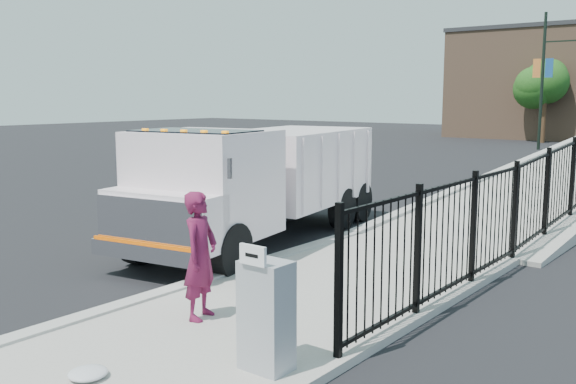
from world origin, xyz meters
The scene contains 11 objects.
ground centered at (0.00, 0.00, 0.00)m, with size 120.00×120.00×0.00m, color black.
sidewalk centered at (1.93, -2.00, 0.06)m, with size 3.55×12.00×0.12m, color #9E998E.
curb centered at (0.00, -2.00, 0.08)m, with size 0.30×12.00×0.16m, color #ADAAA3.
truck centered at (-1.46, 2.34, 1.45)m, with size 3.60×7.81×2.57m.
worker centered at (1.30, -2.03, 1.01)m, with size 0.65×0.42×1.77m, color maroon.
utility_cabinet centered at (3.10, -2.77, 0.75)m, with size 0.55×0.40×1.25m, color gray.
arrow_sign centered at (3.10, -2.99, 1.48)m, with size 0.35×0.04×0.22m, color white.
debris centered at (1.71, -4.16, 0.17)m, with size 0.43×0.43×0.11m, color silver.
light_pole_0 centered at (-3.97, 31.37, 4.36)m, with size 3.77×0.22×8.00m.
tree_0 centered at (-5.87, 37.39, 3.97)m, with size 3.09×3.09×5.55m.
building centered at (-9.00, 44.00, 4.00)m, with size 10.00×10.00×8.00m, color #8C664C.
Camera 1 is at (7.52, -8.03, 3.17)m, focal length 40.00 mm.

